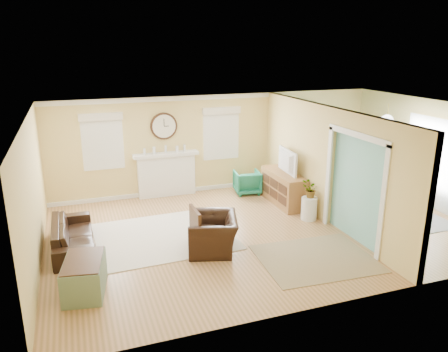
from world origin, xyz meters
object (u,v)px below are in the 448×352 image
Objects in this scene: eames_chair at (213,233)px; green_chair at (247,182)px; dining_table at (378,200)px; sofa at (73,235)px; credenza at (283,188)px.

eames_chair is 1.57× the size of green_chair.
green_chair reaches higher than dining_table.
credenza is at bearing -79.56° from sofa.
eames_chair is 4.40m from dining_table.
green_chair is at bearing -66.56° from sofa.
green_chair is 3.36m from dining_table.
eames_chair is at bearing 65.13° from green_chair.
credenza is 2.28m from dining_table.
green_chair is at bearing 118.96° from credenza.
dining_table is (1.87, -1.30, -0.09)m from credenza.
sofa is at bearing -169.33° from credenza.
sofa is at bearing 96.02° from dining_table.
eames_chair is 0.61× the size of dining_table.
dining_table is at bearing -34.91° from credenza.
sofa is 4.91m from green_chair.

